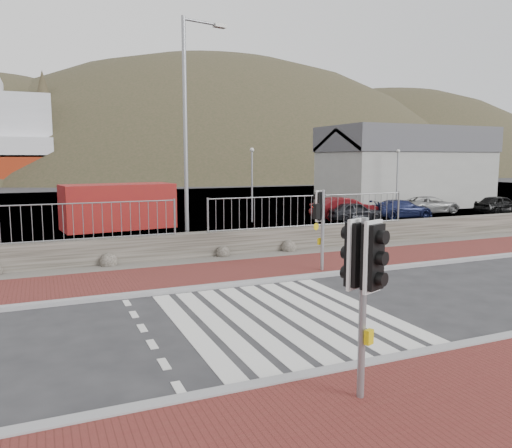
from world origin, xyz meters
name	(u,v)px	position (x,y,z in m)	size (l,w,h in m)	color
ground	(282,317)	(0.00, 0.00, 0.00)	(220.00, 220.00, 0.00)	#28282B
sidewalk_near	(450,424)	(0.00, -5.00, 0.04)	(40.00, 4.00, 0.08)	maroon
sidewalk_far	(216,273)	(0.00, 4.50, 0.04)	(40.00, 3.00, 0.08)	maroon
kerb_near	(361,366)	(0.00, -3.00, 0.05)	(40.00, 0.25, 0.12)	gray
kerb_far	(234,284)	(0.00, 3.00, 0.05)	(40.00, 0.25, 0.12)	gray
zebra_crossing	(282,317)	(0.00, 0.00, 0.01)	(4.62, 5.60, 0.01)	silver
gravel_strip	(197,261)	(0.00, 6.50, 0.03)	(40.00, 1.50, 0.06)	#59544C
stone_wall	(191,246)	(0.00, 7.30, 0.45)	(40.00, 0.60, 0.90)	#403D34
railing	(191,208)	(0.00, 7.15, 1.82)	(18.07, 0.07, 1.22)	gray
quay	(113,207)	(0.00, 27.90, 0.00)	(120.00, 40.00, 0.50)	#4C4C4F
water	(79,185)	(0.00, 62.90, 0.00)	(220.00, 50.00, 0.05)	#3F4C54
harbor_building	(406,167)	(20.00, 19.90, 2.93)	(12.20, 6.20, 5.80)	#9E9E99
hills_backdrop	(112,297)	(6.74, 87.90, -23.05)	(254.00, 90.00, 100.00)	#2F311D
traffic_signal_near	(364,271)	(-0.69, -3.96, 1.95)	(0.44, 0.36, 2.70)	gray
traffic_signal_far	(322,213)	(3.09, 3.48, 1.86)	(0.63, 0.39, 2.58)	gray
streetlight	(189,124)	(0.24, 8.13, 4.78)	(1.78, 0.55, 8.49)	gray
shipping_container	(118,206)	(-1.24, 16.14, 1.13)	(5.41, 2.25, 2.25)	#9E2011
car_a	(354,211)	(11.50, 13.98, 0.55)	(1.31, 3.24, 1.11)	black
car_b	(345,208)	(11.38, 14.77, 0.65)	(1.38, 3.96, 1.30)	#4E0B0F
car_c	(402,209)	(14.98, 14.13, 0.55)	(1.53, 3.77, 1.09)	#141B41
car_d	(430,205)	(18.29, 15.38, 0.56)	(1.85, 4.02, 1.12)	gray
car_e	(499,204)	(22.39, 13.59, 0.59)	(1.39, 3.46, 1.18)	black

